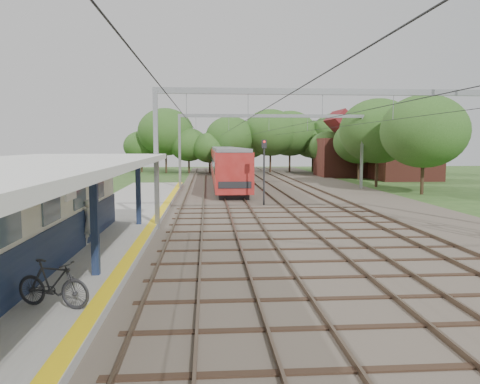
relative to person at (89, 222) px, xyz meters
name	(u,v)px	position (x,y,z in m)	size (l,w,h in m)	color
ground	(346,377)	(7.10, -10.17, -1.26)	(160.00, 160.00, 0.00)	#2D4C1E
ballast_bed	(286,195)	(11.10, 19.83, -1.21)	(18.00, 90.00, 0.10)	#473D33
platform	(102,232)	(-0.40, 3.83, -1.08)	(5.00, 52.00, 0.35)	gray
yellow_stripe	(150,227)	(1.85, 3.83, -0.90)	(0.45, 52.00, 0.01)	yellow
station_building	(6,215)	(-1.78, -3.17, 0.79)	(3.41, 18.00, 3.40)	beige
canopy	(28,166)	(-0.67, -4.17, 2.39)	(6.40, 20.00, 3.44)	#131E3B
rail_tracks	(256,194)	(8.60, 19.83, -1.08)	(11.80, 88.00, 0.15)	brown
catenary_system	(290,127)	(10.49, 15.11, 4.25)	(17.22, 88.00, 7.00)	gray
tree_band	(253,139)	(10.94, 46.95, 3.66)	(31.72, 30.88, 8.82)	#382619
house_near	(405,155)	(28.10, 35.83, 1.73)	(7.00, 6.12, 7.89)	brown
house_far	(349,152)	(23.10, 41.83, 1.98)	(8.00, 6.12, 8.66)	brown
person	(89,222)	(0.00, 0.00, 0.00)	(0.66, 0.43, 1.82)	silver
bicycle	(53,284)	(0.84, -7.01, -0.32)	(0.55, 1.96, 1.18)	black
train	(225,163)	(6.60, 33.77, 0.87)	(2.91, 36.18, 3.82)	black
signal_post	(264,164)	(8.45, 13.37, 1.67)	(0.33, 0.28, 4.57)	black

